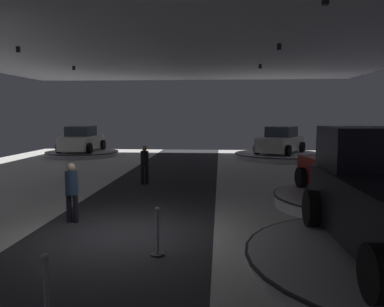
% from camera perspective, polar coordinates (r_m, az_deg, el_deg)
% --- Properties ---
extents(ground, '(24.00, 44.00, 0.06)m').
position_cam_1_polar(ground, '(9.68, -10.24, -11.66)').
color(ground, silver).
extents(display_platform_mid_right, '(4.59, 4.59, 0.37)m').
position_cam_1_polar(display_platform_mid_right, '(13.03, 21.97, -6.41)').
color(display_platform_mid_right, silver).
rests_on(display_platform_mid_right, ground).
extents(display_car_mid_right, '(2.77, 4.44, 1.71)m').
position_cam_1_polar(display_car_mid_right, '(12.84, 22.19, -2.37)').
color(display_car_mid_right, maroon).
rests_on(display_car_mid_right, display_platform_mid_right).
extents(display_platform_deep_left, '(4.82, 4.82, 0.33)m').
position_cam_1_polar(display_platform_deep_left, '(27.42, -15.71, 0.00)').
color(display_platform_deep_left, '#B7B7BC').
rests_on(display_platform_deep_left, ground).
extents(display_car_deep_left, '(2.24, 4.26, 1.71)m').
position_cam_1_polar(display_car_deep_left, '(27.31, -15.78, 1.90)').
color(display_car_deep_left, silver).
rests_on(display_car_deep_left, display_platform_deep_left).
extents(display_platform_deep_right, '(5.77, 5.77, 0.33)m').
position_cam_1_polar(display_platform_deep_right, '(25.69, 12.73, -0.30)').
color(display_platform_deep_right, silver).
rests_on(display_platform_deep_right, ground).
extents(display_car_deep_right, '(3.62, 4.55, 1.71)m').
position_cam_1_polar(display_car_deep_right, '(25.64, 12.80, 1.74)').
color(display_car_deep_right, silver).
rests_on(display_car_deep_right, display_platform_deep_right).
extents(visitor_walking_near, '(0.32, 0.32, 1.59)m').
position_cam_1_polar(visitor_walking_near, '(10.78, -17.16, -4.93)').
color(visitor_walking_near, black).
rests_on(visitor_walking_near, ground).
extents(visitor_walking_far, '(0.32, 0.32, 1.59)m').
position_cam_1_polar(visitor_walking_far, '(15.92, -6.93, -1.29)').
color(visitor_walking_far, black).
rests_on(visitor_walking_far, ground).
extents(stanchion_a, '(0.28, 0.28, 1.01)m').
position_cam_1_polar(stanchion_a, '(5.98, -20.46, -19.28)').
color(stanchion_a, '#333338').
rests_on(stanchion_a, ground).
extents(stanchion_b, '(0.28, 0.28, 1.01)m').
position_cam_1_polar(stanchion_b, '(8.11, -5.06, -12.15)').
color(stanchion_b, '#333338').
rests_on(stanchion_b, ground).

